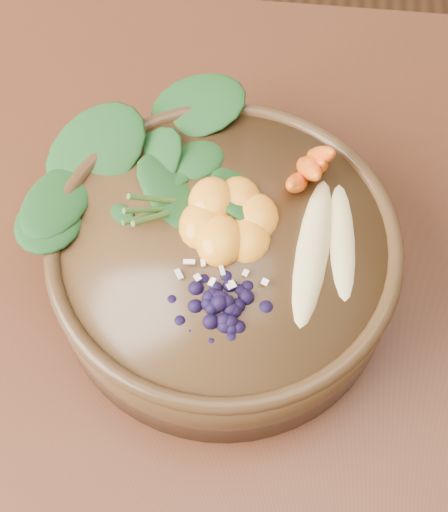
{
  "coord_description": "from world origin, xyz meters",
  "views": [
    {
      "loc": [
        -0.28,
        -0.13,
        1.24
      ],
      "look_at": [
        -0.3,
        0.13,
        0.79
      ],
      "focal_mm": 50.0,
      "sensor_mm": 36.0,
      "label": 1
    }
  ],
  "objects_px": {
    "kale_heap": "(179,159)",
    "blueberry_pile": "(219,294)",
    "stoneware_bowl": "(224,263)",
    "mandarin_cluster": "(229,210)",
    "carrot_cluster": "(299,139)",
    "banana_halves": "(330,236)"
  },
  "relations": [
    {
      "from": "banana_halves",
      "to": "blueberry_pile",
      "type": "xyz_separation_m",
      "value": [
        -0.07,
        -0.05,
        0.01
      ]
    },
    {
      "from": "banana_halves",
      "to": "mandarin_cluster",
      "type": "xyz_separation_m",
      "value": [
        -0.07,
        0.01,
        0.0
      ]
    },
    {
      "from": "mandarin_cluster",
      "to": "blueberry_pile",
      "type": "bearing_deg",
      "value": -89.81
    },
    {
      "from": "banana_halves",
      "to": "blueberry_pile",
      "type": "relative_size",
      "value": 1.22
    },
    {
      "from": "banana_halves",
      "to": "carrot_cluster",
      "type": "bearing_deg",
      "value": 113.06
    },
    {
      "from": "blueberry_pile",
      "to": "banana_halves",
      "type": "bearing_deg",
      "value": 37.94
    },
    {
      "from": "carrot_cluster",
      "to": "banana_halves",
      "type": "bearing_deg",
      "value": -66.94
    },
    {
      "from": "carrot_cluster",
      "to": "mandarin_cluster",
      "type": "distance_m",
      "value": 0.07
    },
    {
      "from": "carrot_cluster",
      "to": "blueberry_pile",
      "type": "xyz_separation_m",
      "value": [
        -0.04,
        -0.12,
        -0.02
      ]
    },
    {
      "from": "stoneware_bowl",
      "to": "kale_heap",
      "type": "distance_m",
      "value": 0.08
    },
    {
      "from": "stoneware_bowl",
      "to": "blueberry_pile",
      "type": "distance_m",
      "value": 0.07
    },
    {
      "from": "stoneware_bowl",
      "to": "carrot_cluster",
      "type": "height_order",
      "value": "carrot_cluster"
    },
    {
      "from": "stoneware_bowl",
      "to": "mandarin_cluster",
      "type": "distance_m",
      "value": 0.05
    },
    {
      "from": "stoneware_bowl",
      "to": "blueberry_pile",
      "type": "bearing_deg",
      "value": -87.68
    },
    {
      "from": "kale_heap",
      "to": "blueberry_pile",
      "type": "height_order",
      "value": "kale_heap"
    },
    {
      "from": "kale_heap",
      "to": "mandarin_cluster",
      "type": "bearing_deg",
      "value": -42.33
    },
    {
      "from": "stoneware_bowl",
      "to": "carrot_cluster",
      "type": "relative_size",
      "value": 3.62
    },
    {
      "from": "blueberry_pile",
      "to": "stoneware_bowl",
      "type": "bearing_deg",
      "value": 92.32
    },
    {
      "from": "kale_heap",
      "to": "banana_halves",
      "type": "distance_m",
      "value": 0.12
    },
    {
      "from": "kale_heap",
      "to": "banana_halves",
      "type": "xyz_separation_m",
      "value": [
        0.11,
        -0.05,
        -0.01
      ]
    },
    {
      "from": "carrot_cluster",
      "to": "stoneware_bowl",
      "type": "bearing_deg",
      "value": -123.69
    },
    {
      "from": "stoneware_bowl",
      "to": "mandarin_cluster",
      "type": "relative_size",
      "value": 3.15
    }
  ]
}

